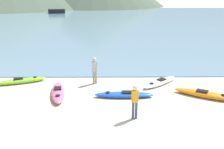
% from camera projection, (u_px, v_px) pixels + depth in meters
% --- Properties ---
extents(bay_water, '(160.00, 70.00, 0.06)m').
position_uv_depth(bay_water, '(110.00, 20.00, 51.67)').
color(bay_water, slate).
rests_on(bay_water, ground_plane).
extents(kayak_on_sand_0, '(3.41, 0.73, 0.35)m').
position_uv_depth(kayak_on_sand_0, '(124.00, 95.00, 15.04)').
color(kayak_on_sand_0, blue).
rests_on(kayak_on_sand_0, ground_plane).
extents(kayak_on_sand_2, '(3.25, 1.70, 0.37)m').
position_uv_depth(kayak_on_sand_2, '(21.00, 81.00, 17.26)').
color(kayak_on_sand_2, '#8CCC2D').
rests_on(kayak_on_sand_2, ground_plane).
extents(kayak_on_sand_3, '(2.85, 2.74, 0.32)m').
position_uv_depth(kayak_on_sand_3, '(160.00, 82.00, 17.12)').
color(kayak_on_sand_3, white).
rests_on(kayak_on_sand_3, ground_plane).
extents(kayak_on_sand_4, '(1.34, 3.34, 0.39)m').
position_uv_depth(kayak_on_sand_4, '(58.00, 92.00, 15.34)').
color(kayak_on_sand_4, '#E5668C').
rests_on(kayak_on_sand_4, ground_plane).
extents(kayak_on_sand_5, '(3.46, 2.39, 0.38)m').
position_uv_depth(kayak_on_sand_5, '(205.00, 94.00, 15.04)').
color(kayak_on_sand_5, orange).
rests_on(kayak_on_sand_5, ground_plane).
extents(person_near_foreground, '(0.34, 0.23, 1.70)m').
position_uv_depth(person_near_foreground, '(135.00, 100.00, 12.30)').
color(person_near_foreground, '#384260').
rests_on(person_near_foreground, ground_plane).
extents(person_near_waterline, '(0.36, 0.31, 1.76)m').
position_uv_depth(person_near_waterline, '(95.00, 69.00, 16.95)').
color(person_near_waterline, gray).
rests_on(person_near_waterline, ground_plane).
extents(moored_boat_1, '(4.33, 2.41, 1.03)m').
position_uv_depth(moored_boat_1, '(57.00, 11.00, 65.94)').
color(moored_boat_1, black).
rests_on(moored_boat_1, bay_water).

